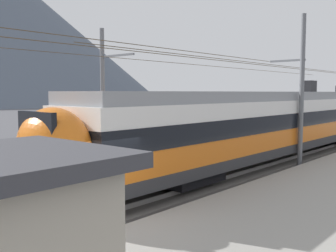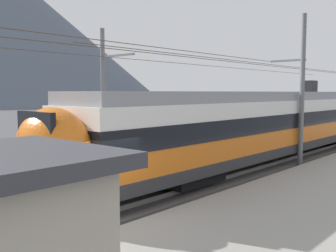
# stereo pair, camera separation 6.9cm
# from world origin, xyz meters

# --- Properties ---
(ground_plane) EXTENTS (400.00, 400.00, 0.00)m
(ground_plane) POSITION_xyz_m (0.00, 0.00, 0.00)
(ground_plane) COLOR #4C4C51
(track_near) EXTENTS (120.00, 3.00, 0.28)m
(track_near) POSITION_xyz_m (0.00, 1.34, 0.07)
(track_near) COLOR #5B5651
(track_near) RESTS_ON ground
(track_far) EXTENTS (120.00, 3.00, 0.28)m
(track_far) POSITION_xyz_m (0.00, 5.86, 0.07)
(track_far) COLOR #5B5651
(track_far) RESTS_ON ground
(train_near_platform) EXTENTS (28.71, 2.94, 4.27)m
(train_near_platform) POSITION_xyz_m (12.86, 1.34, 2.23)
(train_near_platform) COLOR #2D2D30
(train_near_platform) RESTS_ON track_near
(train_far_track) EXTENTS (33.27, 2.99, 4.27)m
(train_far_track) POSITION_xyz_m (32.31, 5.86, 2.23)
(train_far_track) COLOR #2D2D30
(train_far_track) RESTS_ON track_far
(catenary_mast_mid) EXTENTS (46.72, 1.92, 7.74)m
(catenary_mast_mid) POSITION_xyz_m (12.57, -0.16, 4.01)
(catenary_mast_mid) COLOR slate
(catenary_mast_mid) RESTS_ON ground
(catenary_mast_far_side) EXTENTS (46.72, 2.60, 7.20)m
(catenary_mast_far_side) POSITION_xyz_m (6.56, 7.97, 3.82)
(catenary_mast_far_side) COLOR slate
(catenary_mast_far_side) RESTS_ON ground
(platform_sign) EXTENTS (0.70, 0.08, 2.33)m
(platform_sign) POSITION_xyz_m (-2.85, -1.73, 2.00)
(platform_sign) COLOR #59595B
(platform_sign) RESTS_ON platform_slab
(passenger_walking) EXTENTS (0.53, 0.22, 1.69)m
(passenger_walking) POSITION_xyz_m (-3.55, -2.52, 1.24)
(passenger_walking) COLOR #383842
(passenger_walking) RESTS_ON platform_slab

